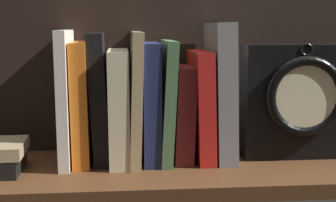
% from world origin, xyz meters
% --- Properties ---
extents(ground_plane, '(0.85, 0.27, 0.03)m').
position_xyz_m(ground_plane, '(0.00, 0.00, -0.01)').
color(ground_plane, '#4C2D19').
extents(back_panel, '(0.85, 0.01, 0.33)m').
position_xyz_m(back_panel, '(0.00, 0.13, 0.16)').
color(back_panel, black).
rests_on(back_panel, ground_plane).
extents(book_white_catcher, '(0.02, 0.16, 0.24)m').
position_xyz_m(book_white_catcher, '(-0.15, 0.04, 0.12)').
color(book_white_catcher, silver).
rests_on(book_white_catcher, ground_plane).
extents(book_orange_pandolfini, '(0.03, 0.14, 0.22)m').
position_xyz_m(book_orange_pandolfini, '(-0.13, 0.04, 0.11)').
color(book_orange_pandolfini, orange).
rests_on(book_orange_pandolfini, ground_plane).
extents(book_black_skeptic, '(0.04, 0.12, 0.24)m').
position_xyz_m(book_black_skeptic, '(-0.09, 0.04, 0.12)').
color(book_black_skeptic, black).
rests_on(book_black_skeptic, ground_plane).
extents(book_cream_twain, '(0.04, 0.16, 0.21)m').
position_xyz_m(book_cream_twain, '(-0.06, 0.04, 0.10)').
color(book_cream_twain, beige).
rests_on(book_cream_twain, ground_plane).
extents(book_tan_shortstories, '(0.03, 0.17, 0.24)m').
position_xyz_m(book_tan_shortstories, '(-0.03, 0.04, 0.12)').
color(book_tan_shortstories, tan).
rests_on(book_tan_shortstories, ground_plane).
extents(book_navy_bierce, '(0.03, 0.14, 0.22)m').
position_xyz_m(book_navy_bierce, '(0.00, 0.04, 0.11)').
color(book_navy_bierce, '#192147').
rests_on(book_navy_bierce, ground_plane).
extents(book_green_romantic, '(0.03, 0.15, 0.22)m').
position_xyz_m(book_green_romantic, '(0.03, 0.04, 0.11)').
color(book_green_romantic, '#476B44').
rests_on(book_green_romantic, ground_plane).
extents(book_maroon_dawkins, '(0.04, 0.12, 0.18)m').
position_xyz_m(book_maroon_dawkins, '(0.06, 0.04, 0.09)').
color(book_maroon_dawkins, maroon).
rests_on(book_maroon_dawkins, ground_plane).
extents(book_red_requiem, '(0.04, 0.14, 0.20)m').
position_xyz_m(book_red_requiem, '(0.09, 0.04, 0.10)').
color(book_red_requiem, red).
rests_on(book_red_requiem, ground_plane).
extents(book_gray_chess, '(0.04, 0.15, 0.26)m').
position_xyz_m(book_gray_chess, '(0.13, 0.04, 0.13)').
color(book_gray_chess, gray).
rests_on(book_gray_chess, ground_plane).
extents(framed_clock, '(0.21, 0.07, 0.22)m').
position_xyz_m(framed_clock, '(0.28, 0.03, 0.11)').
color(framed_clock, black).
rests_on(framed_clock, ground_plane).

